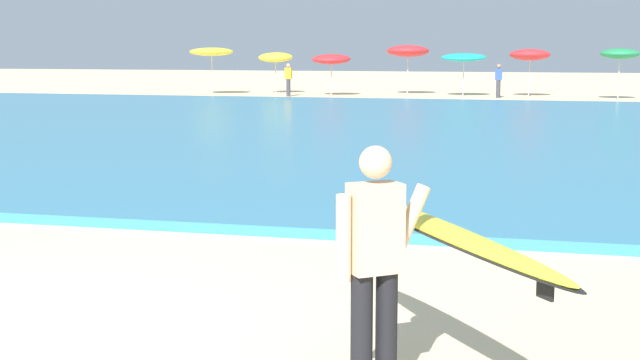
# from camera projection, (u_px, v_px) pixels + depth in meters

# --- Properties ---
(sea) EXTENTS (120.00, 28.00, 0.14)m
(sea) POSITION_uv_depth(u_px,v_px,m) (380.00, 130.00, 24.81)
(sea) COLOR teal
(sea) RESTS_ON ground
(surfer_with_board) EXTENTS (2.05, 2.57, 1.73)m
(surfer_with_board) POSITION_uv_depth(u_px,v_px,m) (409.00, 246.00, 5.98)
(surfer_with_board) COLOR black
(surfer_with_board) RESTS_ON ground
(beach_umbrella_0) EXTENTS (2.20, 2.20, 2.34)m
(beach_umbrella_0) POSITION_uv_depth(u_px,v_px,m) (211.00, 52.00, 44.34)
(beach_umbrella_0) COLOR beige
(beach_umbrella_0) RESTS_ON ground
(beach_umbrella_1) EXTENTS (1.77, 1.80, 2.14)m
(beach_umbrella_1) POSITION_uv_depth(u_px,v_px,m) (276.00, 57.00, 45.37)
(beach_umbrella_1) COLOR beige
(beach_umbrella_1) RESTS_ON ground
(beach_umbrella_2) EXTENTS (1.89, 1.92, 2.08)m
(beach_umbrella_2) POSITION_uv_depth(u_px,v_px,m) (331.00, 59.00, 43.12)
(beach_umbrella_2) COLOR beige
(beach_umbrella_2) RESTS_ON ground
(beach_umbrella_3) EXTENTS (2.11, 2.13, 2.49)m
(beach_umbrella_3) POSITION_uv_depth(u_px,v_px,m) (408.00, 51.00, 44.22)
(beach_umbrella_3) COLOR beige
(beach_umbrella_3) RESTS_ON ground
(beach_umbrella_4) EXTENTS (2.19, 2.21, 2.12)m
(beach_umbrella_4) POSITION_uv_depth(u_px,v_px,m) (464.00, 57.00, 42.69)
(beach_umbrella_4) COLOR beige
(beach_umbrella_4) RESTS_ON ground
(beach_umbrella_5) EXTENTS (1.92, 1.93, 2.31)m
(beach_umbrella_5) POSITION_uv_depth(u_px,v_px,m) (530.00, 55.00, 42.26)
(beach_umbrella_5) COLOR beige
(beach_umbrella_5) RESTS_ON ground
(beach_umbrella_6) EXTENTS (1.74, 1.74, 2.32)m
(beach_umbrella_6) POSITION_uv_depth(u_px,v_px,m) (620.00, 54.00, 39.70)
(beach_umbrella_6) COLOR beige
(beach_umbrella_6) RESTS_ON ground
(beachgoer_near_row_left) EXTENTS (0.32, 0.20, 1.58)m
(beachgoer_near_row_left) POSITION_uv_depth(u_px,v_px,m) (499.00, 80.00, 41.38)
(beachgoer_near_row_left) COLOR #383842
(beachgoer_near_row_left) RESTS_ON ground
(beachgoer_near_row_mid) EXTENTS (0.32, 0.20, 1.58)m
(beachgoer_near_row_mid) POSITION_uv_depth(u_px,v_px,m) (288.00, 79.00, 42.68)
(beachgoer_near_row_mid) COLOR #383842
(beachgoer_near_row_mid) RESTS_ON ground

